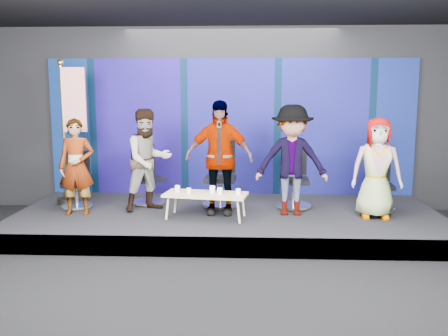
{
  "coord_description": "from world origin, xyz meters",
  "views": [
    {
      "loc": [
        0.31,
        -5.65,
        2.33
      ],
      "look_at": [
        -0.06,
        2.4,
        1.05
      ],
      "focal_mm": 40.0,
      "sensor_mm": 36.0,
      "label": 1
    }
  ],
  "objects_px": {
    "chair_c": "(221,185)",
    "mug_e": "(238,192)",
    "chair_a": "(77,189)",
    "panelist_e": "(377,168)",
    "panelist_a": "(76,167)",
    "mug_a": "(177,188)",
    "panelist_b": "(148,160)",
    "mug_c": "(212,189)",
    "chair_e": "(379,192)",
    "chair_b": "(148,184)",
    "panelist_c": "(219,158)",
    "mug_b": "(189,191)",
    "panelist_d": "(292,160)",
    "coffee_table": "(206,195)",
    "chair_d": "(294,187)",
    "mug_d": "(220,191)",
    "flag_stand": "(71,129)"
  },
  "relations": [
    {
      "from": "mug_d",
      "to": "flag_stand",
      "type": "relative_size",
      "value": 0.04
    },
    {
      "from": "chair_b",
      "to": "mug_b",
      "type": "relative_size",
      "value": 12.48
    },
    {
      "from": "chair_c",
      "to": "mug_e",
      "type": "relative_size",
      "value": 12.55
    },
    {
      "from": "panelist_d",
      "to": "panelist_e",
      "type": "bearing_deg",
      "value": -4.61
    },
    {
      "from": "coffee_table",
      "to": "mug_c",
      "type": "xyz_separation_m",
      "value": [
        0.1,
        0.07,
        0.09
      ]
    },
    {
      "from": "chair_a",
      "to": "mug_a",
      "type": "distance_m",
      "value": 1.88
    },
    {
      "from": "mug_d",
      "to": "mug_e",
      "type": "xyz_separation_m",
      "value": [
        0.29,
        -0.03,
        -0.0
      ]
    },
    {
      "from": "chair_a",
      "to": "panelist_e",
      "type": "relative_size",
      "value": 0.6
    },
    {
      "from": "chair_c",
      "to": "panelist_d",
      "type": "distance_m",
      "value": 1.38
    },
    {
      "from": "panelist_e",
      "to": "chair_c",
      "type": "bearing_deg",
      "value": 169.6
    },
    {
      "from": "chair_a",
      "to": "panelist_d",
      "type": "distance_m",
      "value": 3.71
    },
    {
      "from": "panelist_b",
      "to": "chair_c",
      "type": "bearing_deg",
      "value": -19.4
    },
    {
      "from": "panelist_a",
      "to": "chair_b",
      "type": "bearing_deg",
      "value": 34.49
    },
    {
      "from": "panelist_a",
      "to": "mug_c",
      "type": "distance_m",
      "value": 2.23
    },
    {
      "from": "chair_c",
      "to": "mug_e",
      "type": "xyz_separation_m",
      "value": [
        0.32,
        -0.89,
        0.07
      ]
    },
    {
      "from": "panelist_c",
      "to": "chair_d",
      "type": "distance_m",
      "value": 1.47
    },
    {
      "from": "chair_b",
      "to": "mug_c",
      "type": "bearing_deg",
      "value": -71.63
    },
    {
      "from": "panelist_b",
      "to": "mug_d",
      "type": "distance_m",
      "value": 1.39
    },
    {
      "from": "chair_b",
      "to": "panelist_d",
      "type": "bearing_deg",
      "value": -50.27
    },
    {
      "from": "chair_c",
      "to": "mug_b",
      "type": "height_order",
      "value": "chair_c"
    },
    {
      "from": "mug_e",
      "to": "chair_a",
      "type": "bearing_deg",
      "value": 166.22
    },
    {
      "from": "chair_d",
      "to": "panelist_a",
      "type": "bearing_deg",
      "value": -167.63
    },
    {
      "from": "panelist_a",
      "to": "flag_stand",
      "type": "height_order",
      "value": "flag_stand"
    },
    {
      "from": "chair_c",
      "to": "panelist_d",
      "type": "bearing_deg",
      "value": -20.65
    },
    {
      "from": "chair_b",
      "to": "mug_c",
      "type": "height_order",
      "value": "chair_b"
    },
    {
      "from": "mug_d",
      "to": "chair_a",
      "type": "bearing_deg",
      "value": 165.35
    },
    {
      "from": "panelist_c",
      "to": "flag_stand",
      "type": "height_order",
      "value": "flag_stand"
    },
    {
      "from": "chair_c",
      "to": "panelist_e",
      "type": "height_order",
      "value": "panelist_e"
    },
    {
      "from": "panelist_b",
      "to": "mug_c",
      "type": "xyz_separation_m",
      "value": [
        1.1,
        -0.41,
        -0.4
      ]
    },
    {
      "from": "panelist_a",
      "to": "chair_e",
      "type": "xyz_separation_m",
      "value": [
        4.97,
        0.46,
        -0.46
      ]
    },
    {
      "from": "mug_e",
      "to": "mug_d",
      "type": "bearing_deg",
      "value": 173.93
    },
    {
      "from": "chair_a",
      "to": "panelist_e",
      "type": "height_order",
      "value": "panelist_e"
    },
    {
      "from": "panelist_c",
      "to": "panelist_e",
      "type": "relative_size",
      "value": 1.16
    },
    {
      "from": "chair_a",
      "to": "panelist_d",
      "type": "height_order",
      "value": "panelist_d"
    },
    {
      "from": "mug_a",
      "to": "chair_a",
      "type": "bearing_deg",
      "value": 165.01
    },
    {
      "from": "chair_b",
      "to": "coffee_table",
      "type": "bearing_deg",
      "value": -76.12
    },
    {
      "from": "chair_a",
      "to": "panelist_b",
      "type": "xyz_separation_m",
      "value": [
        1.28,
        -0.14,
        0.54
      ]
    },
    {
      "from": "panelist_c",
      "to": "mug_e",
      "type": "distance_m",
      "value": 0.69
    },
    {
      "from": "panelist_a",
      "to": "panelist_e",
      "type": "xyz_separation_m",
      "value": [
        4.8,
        -0.01,
        0.02
      ]
    },
    {
      "from": "mug_a",
      "to": "panelist_d",
      "type": "bearing_deg",
      "value": 5.17
    },
    {
      "from": "chair_b",
      "to": "chair_e",
      "type": "relative_size",
      "value": 1.07
    },
    {
      "from": "panelist_e",
      "to": "mug_e",
      "type": "distance_m",
      "value": 2.21
    },
    {
      "from": "chair_e",
      "to": "panelist_e",
      "type": "xyz_separation_m",
      "value": [
        -0.17,
        -0.47,
        0.47
      ]
    },
    {
      "from": "chair_a",
      "to": "chair_b",
      "type": "bearing_deg",
      "value": 11.63
    },
    {
      "from": "panelist_a",
      "to": "flag_stand",
      "type": "xyz_separation_m",
      "value": [
        -0.32,
        0.71,
        0.56
      ]
    },
    {
      "from": "coffee_table",
      "to": "flag_stand",
      "type": "height_order",
      "value": "flag_stand"
    },
    {
      "from": "panelist_d",
      "to": "mug_c",
      "type": "distance_m",
      "value": 1.36
    },
    {
      "from": "panelist_d",
      "to": "mug_c",
      "type": "relative_size",
      "value": 16.5
    },
    {
      "from": "chair_b",
      "to": "mug_b",
      "type": "distance_m",
      "value": 1.29
    },
    {
      "from": "panelist_e",
      "to": "panelist_d",
      "type": "bearing_deg",
      "value": 178.02
    }
  ]
}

